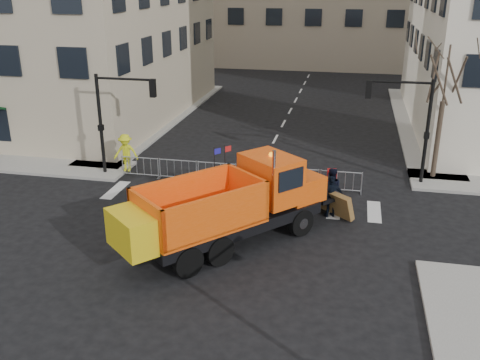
% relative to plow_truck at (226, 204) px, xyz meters
% --- Properties ---
extents(ground, '(120.00, 120.00, 0.00)m').
position_rel_plow_truck_xyz_m(ground, '(-0.28, -1.01, -1.75)').
color(ground, black).
rests_on(ground, ground).
extents(sidewalk_back, '(64.00, 5.00, 0.15)m').
position_rel_plow_truck_xyz_m(sidewalk_back, '(-0.28, 7.49, -1.68)').
color(sidewalk_back, gray).
rests_on(sidewalk_back, ground).
extents(traffic_light_left, '(0.18, 0.18, 5.40)m').
position_rel_plow_truck_xyz_m(traffic_light_left, '(-8.28, 6.49, 0.95)').
color(traffic_light_left, black).
rests_on(traffic_light_left, ground).
extents(traffic_light_right, '(0.18, 0.18, 5.40)m').
position_rel_plow_truck_xyz_m(traffic_light_right, '(8.22, 8.49, 0.95)').
color(traffic_light_right, black).
rests_on(traffic_light_right, ground).
extents(crowd_barriers, '(12.60, 0.60, 1.10)m').
position_rel_plow_truck_xyz_m(crowd_barriers, '(-1.03, 6.59, -1.20)').
color(crowd_barriers, '#9EA0A5').
rests_on(crowd_barriers, ground).
extents(street_tree, '(3.00, 3.00, 7.50)m').
position_rel_plow_truck_xyz_m(street_tree, '(8.92, 9.49, 2.00)').
color(street_tree, '#382B21').
rests_on(street_tree, ground).
extents(plow_truck, '(8.74, 9.42, 3.95)m').
position_rel_plow_truck_xyz_m(plow_truck, '(0.00, 0.00, 0.00)').
color(plow_truck, black).
rests_on(plow_truck, ground).
extents(cop_a, '(0.80, 0.61, 1.98)m').
position_rel_plow_truck_xyz_m(cop_a, '(2.58, 3.24, -0.76)').
color(cop_a, black).
rests_on(cop_a, ground).
extents(cop_b, '(1.10, 0.93, 2.03)m').
position_rel_plow_truck_xyz_m(cop_b, '(3.82, 4.26, -0.74)').
color(cop_b, black).
rests_on(cop_b, ground).
extents(cop_c, '(1.21, 0.90, 1.91)m').
position_rel_plow_truck_xyz_m(cop_c, '(3.88, 3.56, -0.80)').
color(cop_c, black).
rests_on(cop_c, ground).
extents(worker, '(1.39, 0.89, 2.04)m').
position_rel_plow_truck_xyz_m(worker, '(-7.17, 6.90, -0.58)').
color(worker, yellow).
rests_on(worker, sidewalk_back).
extents(newspaper_box, '(0.49, 0.44, 1.10)m').
position_rel_plow_truck_xyz_m(newspaper_box, '(3.77, 6.27, -1.05)').
color(newspaper_box, '#A70D0C').
rests_on(newspaper_box, sidewalk_back).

